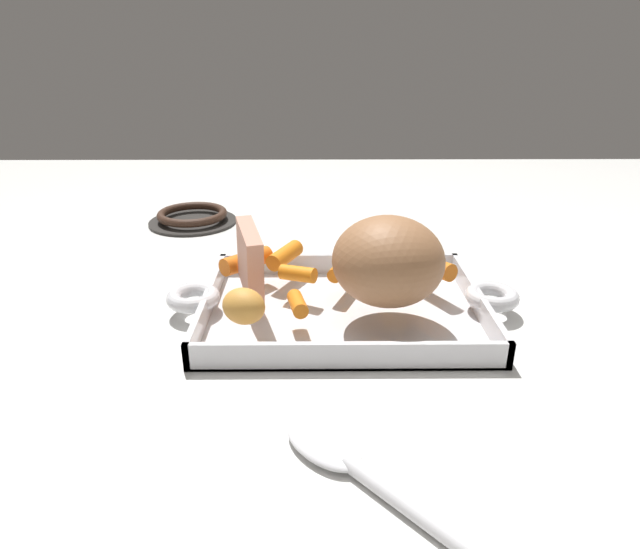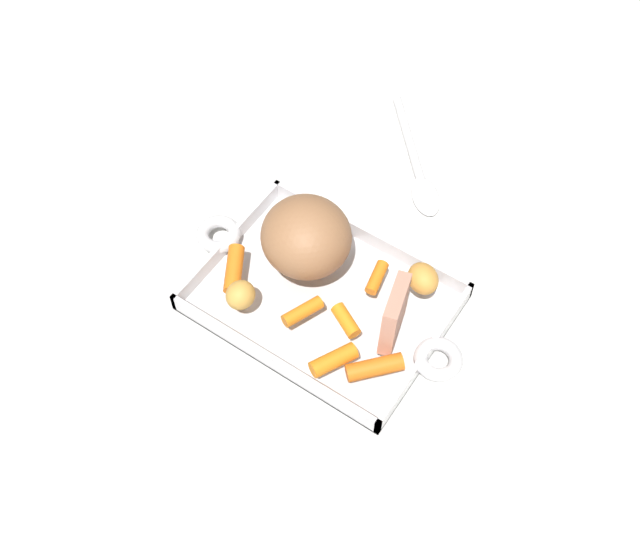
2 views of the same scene
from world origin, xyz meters
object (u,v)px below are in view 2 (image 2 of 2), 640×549
at_px(potato_corner, 241,295).
at_px(baby_carrot_southeast, 234,269).
at_px(roast_slice_thick, 396,311).
at_px(baby_carrot_long, 346,321).
at_px(potato_halved, 423,279).
at_px(baby_carrot_southwest, 334,360).
at_px(baby_carrot_northwest, 377,277).
at_px(baby_carrot_center_left, 304,313).
at_px(roasting_dish, 323,299).
at_px(pork_roast, 306,237).
at_px(baby_carrot_center_right, 375,367).
at_px(serving_spoon, 418,169).

bearing_deg(potato_corner, baby_carrot_southeast, 138.41).
distance_m(roast_slice_thick, baby_carrot_long, 0.07).
bearing_deg(baby_carrot_long, potato_halved, 63.62).
distance_m(baby_carrot_southwest, potato_halved, 0.17).
height_order(baby_carrot_long, potato_halved, potato_halved).
relative_size(roast_slice_thick, baby_carrot_northwest, 1.65).
bearing_deg(roast_slice_thick, baby_carrot_center_left, -153.67).
bearing_deg(roasting_dish, pork_roast, 147.04).
bearing_deg(pork_roast, baby_carrot_long, -29.83).
xyz_separation_m(roast_slice_thick, baby_carrot_center_right, (0.01, -0.07, -0.03)).
bearing_deg(serving_spoon, baby_carrot_southwest, -29.75).
bearing_deg(baby_carrot_long, baby_carrot_northwest, 91.51).
distance_m(baby_carrot_northwest, potato_halved, 0.06).
height_order(roasting_dish, baby_carrot_southeast, baby_carrot_southeast).
bearing_deg(baby_carrot_southwest, pork_roast, 136.09).
distance_m(pork_roast, baby_carrot_long, 0.12).
xyz_separation_m(roast_slice_thick, baby_carrot_northwest, (-0.06, 0.05, -0.03)).
xyz_separation_m(baby_carrot_northwest, baby_carrot_southeast, (-0.17, -0.10, 0.00)).
bearing_deg(pork_roast, potato_halved, 17.30).
bearing_deg(baby_carrot_center_left, roast_slice_thick, 26.33).
bearing_deg(potato_halved, baby_carrot_northwest, -154.23).
distance_m(pork_roast, serving_spoon, 0.26).
bearing_deg(baby_carrot_center_left, serving_spoon, 92.28).
distance_m(baby_carrot_center_right, serving_spoon, 0.37).
distance_m(baby_carrot_southeast, baby_carrot_southwest, 0.19).
relative_size(roasting_dish, potato_halved, 8.90).
bearing_deg(roasting_dish, potato_halved, 36.27).
relative_size(baby_carrot_center_left, serving_spoon, 0.28).
relative_size(baby_carrot_southwest, baby_carrot_center_right, 0.85).
bearing_deg(baby_carrot_northwest, potato_corner, -135.35).
bearing_deg(potato_halved, baby_carrot_center_left, -129.61).
distance_m(baby_carrot_northwest, baby_carrot_southeast, 0.19).
relative_size(roasting_dish, baby_carrot_northwest, 8.90).
height_order(pork_roast, baby_carrot_center_left, pork_roast).
xyz_separation_m(baby_carrot_southeast, baby_carrot_long, (0.17, 0.02, -0.00)).
bearing_deg(roast_slice_thick, potato_halved, 90.90).
bearing_deg(serving_spoon, baby_carrot_long, -30.71).
relative_size(pork_roast, baby_carrot_southwest, 2.03).
distance_m(pork_roast, roast_slice_thick, 0.16).
distance_m(roasting_dish, potato_halved, 0.14).
bearing_deg(baby_carrot_long, baby_carrot_center_left, -158.93).
bearing_deg(baby_carrot_southeast, roasting_dish, 21.77).
relative_size(pork_roast, roast_slice_thick, 1.60).
relative_size(baby_carrot_center_right, potato_halved, 1.52).
height_order(pork_roast, serving_spoon, pork_roast).
distance_m(potato_corner, serving_spoon, 0.36).
height_order(roast_slice_thick, baby_carrot_long, roast_slice_thick).
height_order(baby_carrot_center_left, potato_corner, potato_corner).
xyz_separation_m(pork_roast, baby_carrot_southwest, (0.12, -0.12, -0.04)).
bearing_deg(baby_carrot_center_right, potato_halved, 95.62).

